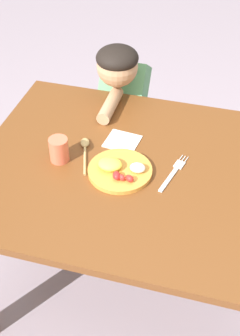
% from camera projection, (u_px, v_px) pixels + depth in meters
% --- Properties ---
extents(ground_plane, '(8.00, 8.00, 0.00)m').
position_uv_depth(ground_plane, '(138.00, 282.00, 2.05)').
color(ground_plane, gray).
extents(dining_table, '(1.19, 0.90, 0.67)m').
position_uv_depth(dining_table, '(142.00, 188.00, 1.66)').
color(dining_table, brown).
rests_on(dining_table, ground_plane).
extents(plate, '(0.22, 0.22, 0.05)m').
position_uv_depth(plate, '(119.00, 170.00, 1.58)').
color(plate, gold).
rests_on(plate, dining_table).
extents(fork, '(0.07, 0.21, 0.01)m').
position_uv_depth(fork, '(173.00, 173.00, 1.58)').
color(fork, silver).
rests_on(fork, dining_table).
extents(spoon, '(0.08, 0.20, 0.02)m').
position_uv_depth(spoon, '(85.00, 149.00, 1.67)').
color(spoon, tan).
rests_on(spoon, dining_table).
extents(drinking_cup, '(0.07, 0.07, 0.09)m').
position_uv_depth(drinking_cup, '(59.00, 150.00, 1.61)').
color(drinking_cup, '#E2674A').
rests_on(drinking_cup, dining_table).
extents(person, '(0.20, 0.46, 0.90)m').
position_uv_depth(person, '(123.00, 117.00, 2.13)').
color(person, '#4C3E6F').
rests_on(person, ground_plane).
extents(napkin, '(0.13, 0.13, 0.00)m').
position_uv_depth(napkin, '(122.00, 141.00, 1.71)').
color(napkin, white).
rests_on(napkin, dining_table).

